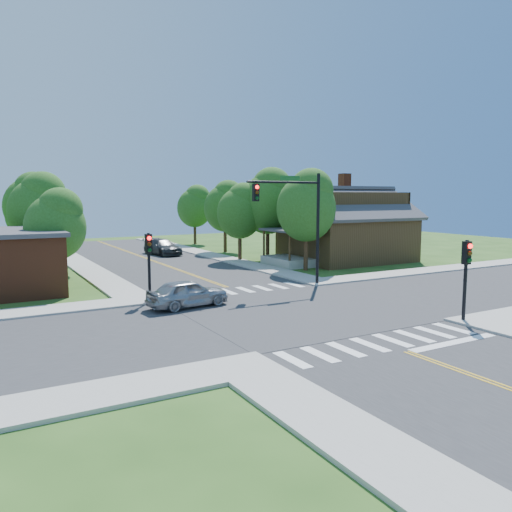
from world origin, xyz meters
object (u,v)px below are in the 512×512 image
signal_pole_se (466,265)px  car_silver (188,294)px  signal_pole_nw (149,254)px  house_ne (346,224)px  car_dgrey (162,247)px  signal_mast_ne (296,211)px

signal_pole_se → car_silver: signal_pole_se is taller
signal_pole_nw → house_ne: 22.45m
house_ne → signal_pole_nw: bearing=-157.3°
signal_pole_se → car_dgrey: signal_pole_se is taller
signal_pole_nw → house_ne: bearing=22.7°
signal_pole_se → car_silver: 13.56m
car_silver → signal_pole_nw: bearing=26.3°
house_ne → signal_mast_ne: bearing=-142.3°
signal_pole_se → house_ne: house_ne is taller
signal_mast_ne → signal_pole_nw: size_ratio=1.89×
car_dgrey → signal_pole_nw: bearing=-118.7°
signal_pole_nw → car_dgrey: 22.35m
signal_pole_nw → car_dgrey: bearing=69.3°
signal_mast_ne → car_silver: (-8.16, -2.09, -4.12)m
signal_pole_se → signal_pole_nw: same height
house_ne → car_dgrey: 17.88m
signal_pole_se → signal_pole_nw: size_ratio=1.00×
car_silver → car_dgrey: 23.82m
signal_pole_se → house_ne: size_ratio=0.29×
house_ne → car_dgrey: bearing=136.5°
car_dgrey → signal_pole_se: bearing=-92.1°
car_silver → signal_mast_ne: bearing=-82.5°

